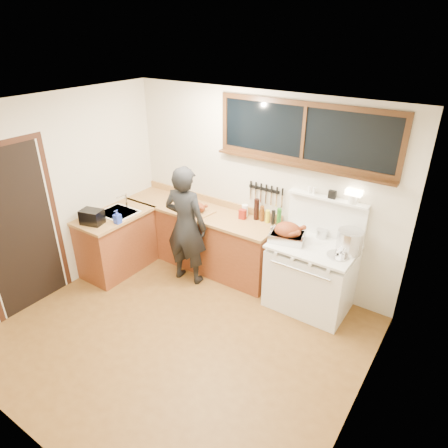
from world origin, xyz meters
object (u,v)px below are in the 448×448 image
Objects in this scene: roast_turkey at (288,233)px; vintage_stove at (311,275)px; man at (186,226)px; cutting_board at (198,209)px.

vintage_stove is at bearing 14.02° from roast_turkey.
cutting_board is at bearing 100.31° from man.
man is 3.52× the size of roast_turkey.
cutting_board is (-0.07, 0.37, 0.10)m from man.
roast_turkey is at bearing -165.98° from vintage_stove.
roast_turkey reaches higher than cutting_board.
vintage_stove is at bearing 13.75° from man.
cutting_board is (-1.75, -0.04, 0.49)m from vintage_stove.
man is 0.39m from cutting_board.
roast_turkey is (1.42, -0.04, 0.05)m from cutting_board.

